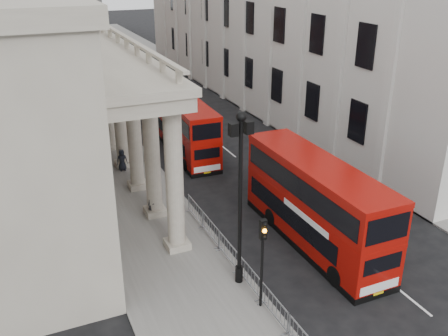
{
  "coord_description": "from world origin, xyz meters",
  "views": [
    {
      "loc": [
        -9.13,
        -13.6,
        14.35
      ],
      "look_at": [
        1.05,
        9.49,
        3.49
      ],
      "focal_mm": 40.0,
      "sensor_mm": 36.0,
      "label": 1
    }
  ],
  "objects_px": {
    "lamp_post_north": "(99,59)",
    "pedestrian_c": "(122,160)",
    "bus_near": "(316,202)",
    "lamp_post_mid": "(143,99)",
    "pedestrian_a": "(153,204)",
    "lamp_post_south": "(240,190)",
    "traffic_light": "(263,248)",
    "bus_far": "(186,126)",
    "pedestrian_b": "(97,157)"
  },
  "relations": [
    {
      "from": "bus_far",
      "to": "pedestrian_c",
      "type": "distance_m",
      "value": 5.82
    },
    {
      "from": "pedestrian_a",
      "to": "pedestrian_c",
      "type": "bearing_deg",
      "value": 95.39
    },
    {
      "from": "lamp_post_south",
      "to": "lamp_post_mid",
      "type": "distance_m",
      "value": 16.0
    },
    {
      "from": "traffic_light",
      "to": "bus_far",
      "type": "bearing_deg",
      "value": 79.93
    },
    {
      "from": "pedestrian_b",
      "to": "pedestrian_c",
      "type": "bearing_deg",
      "value": 137.53
    },
    {
      "from": "lamp_post_mid",
      "to": "bus_near",
      "type": "bearing_deg",
      "value": -69.86
    },
    {
      "from": "bus_near",
      "to": "lamp_post_south",
      "type": "bearing_deg",
      "value": -161.66
    },
    {
      "from": "lamp_post_south",
      "to": "traffic_light",
      "type": "bearing_deg",
      "value": -87.16
    },
    {
      "from": "lamp_post_north",
      "to": "bus_far",
      "type": "xyz_separation_m",
      "value": [
        3.46,
        -15.12,
        -2.71
      ]
    },
    {
      "from": "lamp_post_mid",
      "to": "traffic_light",
      "type": "xyz_separation_m",
      "value": [
        0.1,
        -18.02,
        -1.8
      ]
    },
    {
      "from": "pedestrian_c",
      "to": "lamp_post_north",
      "type": "bearing_deg",
      "value": 84.33
    },
    {
      "from": "bus_near",
      "to": "lamp_post_north",
      "type": "bearing_deg",
      "value": 99.83
    },
    {
      "from": "lamp_post_south",
      "to": "pedestrian_c",
      "type": "bearing_deg",
      "value": 97.35
    },
    {
      "from": "lamp_post_south",
      "to": "traffic_light",
      "type": "distance_m",
      "value": 2.71
    },
    {
      "from": "bus_near",
      "to": "pedestrian_c",
      "type": "xyz_separation_m",
      "value": [
        -7.2,
        13.5,
        -1.52
      ]
    },
    {
      "from": "lamp_post_north",
      "to": "pedestrian_b",
      "type": "relative_size",
      "value": 4.53
    },
    {
      "from": "bus_near",
      "to": "pedestrian_c",
      "type": "distance_m",
      "value": 15.37
    },
    {
      "from": "bus_near",
      "to": "bus_far",
      "type": "bearing_deg",
      "value": 96.7
    },
    {
      "from": "bus_far",
      "to": "lamp_post_south",
      "type": "bearing_deg",
      "value": -99.19
    },
    {
      "from": "lamp_post_north",
      "to": "pedestrian_b",
      "type": "height_order",
      "value": "lamp_post_north"
    },
    {
      "from": "lamp_post_mid",
      "to": "pedestrian_a",
      "type": "distance_m",
      "value": 9.36
    },
    {
      "from": "pedestrian_a",
      "to": "bus_far",
      "type": "bearing_deg",
      "value": 64.45
    },
    {
      "from": "traffic_light",
      "to": "bus_near",
      "type": "bearing_deg",
      "value": 36.16
    },
    {
      "from": "bus_near",
      "to": "pedestrian_c",
      "type": "relative_size",
      "value": 6.87
    },
    {
      "from": "bus_near",
      "to": "pedestrian_b",
      "type": "xyz_separation_m",
      "value": [
        -8.77,
        14.38,
        -1.38
      ]
    },
    {
      "from": "lamp_post_south",
      "to": "lamp_post_north",
      "type": "xyz_separation_m",
      "value": [
        0.0,
        32.0,
        0.0
      ]
    },
    {
      "from": "traffic_light",
      "to": "pedestrian_c",
      "type": "height_order",
      "value": "traffic_light"
    },
    {
      "from": "lamp_post_south",
      "to": "lamp_post_mid",
      "type": "relative_size",
      "value": 1.0
    },
    {
      "from": "lamp_post_mid",
      "to": "bus_far",
      "type": "relative_size",
      "value": 0.84
    },
    {
      "from": "pedestrian_c",
      "to": "traffic_light",
      "type": "bearing_deg",
      "value": -82.15
    },
    {
      "from": "lamp_post_north",
      "to": "pedestrian_c",
      "type": "xyz_separation_m",
      "value": [
        -1.97,
        -16.77,
        -4.01
      ]
    },
    {
      "from": "lamp_post_mid",
      "to": "bus_far",
      "type": "bearing_deg",
      "value": 14.32
    },
    {
      "from": "lamp_post_south",
      "to": "pedestrian_a",
      "type": "distance_m",
      "value": 8.94
    },
    {
      "from": "traffic_light",
      "to": "pedestrian_c",
      "type": "xyz_separation_m",
      "value": [
        -2.07,
        17.25,
        -2.2
      ]
    },
    {
      "from": "bus_far",
      "to": "pedestrian_a",
      "type": "distance_m",
      "value": 10.66
    },
    {
      "from": "lamp_post_south",
      "to": "pedestrian_b",
      "type": "distance_m",
      "value": 16.94
    },
    {
      "from": "lamp_post_north",
      "to": "bus_near",
      "type": "distance_m",
      "value": 30.82
    },
    {
      "from": "bus_far",
      "to": "pedestrian_c",
      "type": "xyz_separation_m",
      "value": [
        -5.42,
        -1.65,
        -1.3
      ]
    },
    {
      "from": "bus_far",
      "to": "pedestrian_a",
      "type": "height_order",
      "value": "bus_far"
    },
    {
      "from": "lamp_post_north",
      "to": "traffic_light",
      "type": "xyz_separation_m",
      "value": [
        0.1,
        -34.02,
        -1.8
      ]
    },
    {
      "from": "lamp_post_north",
      "to": "pedestrian_a",
      "type": "distance_m",
      "value": 24.64
    },
    {
      "from": "bus_near",
      "to": "bus_far",
      "type": "distance_m",
      "value": 15.26
    },
    {
      "from": "lamp_post_south",
      "to": "lamp_post_north",
      "type": "relative_size",
      "value": 1.0
    },
    {
      "from": "pedestrian_b",
      "to": "bus_far",
      "type": "bearing_deg",
      "value": 173.25
    },
    {
      "from": "lamp_post_south",
      "to": "bus_near",
      "type": "relative_size",
      "value": 0.78
    },
    {
      "from": "lamp_post_mid",
      "to": "bus_near",
      "type": "xyz_separation_m",
      "value": [
        5.23,
        -14.27,
        -2.49
      ]
    },
    {
      "from": "pedestrian_b",
      "to": "lamp_post_mid",
      "type": "bearing_deg",
      "value": 165.12
    },
    {
      "from": "lamp_post_north",
      "to": "pedestrian_c",
      "type": "relative_size",
      "value": 5.32
    },
    {
      "from": "bus_far",
      "to": "pedestrian_a",
      "type": "relative_size",
      "value": 6.33
    },
    {
      "from": "lamp_post_mid",
      "to": "lamp_post_north",
      "type": "height_order",
      "value": "same"
    }
  ]
}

